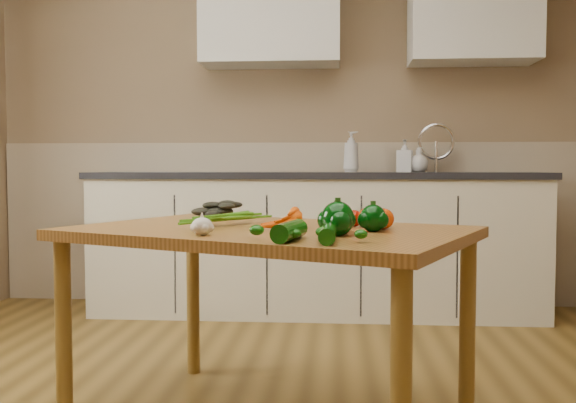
# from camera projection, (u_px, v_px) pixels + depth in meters

# --- Properties ---
(room) EXTENTS (4.04, 5.04, 2.64)m
(room) POSITION_uv_depth(u_px,v_px,m) (234.00, 69.00, 2.07)
(room) COLOR brown
(room) RESTS_ON ground
(counter_run) EXTENTS (2.84, 0.64, 1.14)m
(counter_run) POSITION_uv_depth(u_px,v_px,m) (317.00, 241.00, 4.10)
(counter_run) COLOR beige
(counter_run) RESTS_ON ground
(upper_cabinets) EXTENTS (2.15, 0.35, 0.70)m
(upper_cabinets) POSITION_uv_depth(u_px,v_px,m) (365.00, 9.00, 4.13)
(upper_cabinets) COLOR silver
(upper_cabinets) RESTS_ON room
(table) EXTENTS (1.57, 1.33, 0.72)m
(table) POSITION_uv_depth(u_px,v_px,m) (269.00, 250.00, 2.26)
(table) COLOR #98632C
(table) RESTS_ON ground
(soap_bottle_a) EXTENTS (0.14, 0.14, 0.26)m
(soap_bottle_a) POSITION_uv_depth(u_px,v_px,m) (351.00, 152.00, 4.12)
(soap_bottle_a) COLOR silver
(soap_bottle_a) RESTS_ON counter_run
(soap_bottle_b) EXTENTS (0.11, 0.12, 0.21)m
(soap_bottle_b) POSITION_uv_depth(u_px,v_px,m) (405.00, 156.00, 4.16)
(soap_bottle_b) COLOR silver
(soap_bottle_b) RESTS_ON counter_run
(soap_bottle_c) EXTENTS (0.17, 0.17, 0.16)m
(soap_bottle_c) POSITION_uv_depth(u_px,v_px,m) (419.00, 160.00, 4.16)
(soap_bottle_c) COLOR silver
(soap_bottle_c) RESTS_ON counter_run
(carrot_bunch) EXTENTS (0.30, 0.28, 0.07)m
(carrot_bunch) POSITION_uv_depth(u_px,v_px,m) (266.00, 218.00, 2.26)
(carrot_bunch) COLOR #ED5505
(carrot_bunch) RESTS_ON table
(leafy_greens) EXTENTS (0.19, 0.17, 0.10)m
(leafy_greens) POSITION_uv_depth(u_px,v_px,m) (216.00, 206.00, 2.72)
(leafy_greens) COLOR black
(leafy_greens) RESTS_ON table
(garlic_bulb) EXTENTS (0.07, 0.07, 0.06)m
(garlic_bulb) POSITION_uv_depth(u_px,v_px,m) (202.00, 226.00, 2.00)
(garlic_bulb) COLOR beige
(garlic_bulb) RESTS_ON table
(pepper_a) EXTENTS (0.09, 0.09, 0.09)m
(pepper_a) POSITION_uv_depth(u_px,v_px,m) (337.00, 218.00, 2.11)
(pepper_a) COLOR #023106
(pepper_a) RESTS_ON table
(pepper_b) EXTENTS (0.09, 0.09, 0.09)m
(pepper_b) POSITION_uv_depth(u_px,v_px,m) (373.00, 218.00, 2.12)
(pepper_b) COLOR #023106
(pepper_b) RESTS_ON table
(pepper_c) EXTENTS (0.10, 0.10, 0.10)m
(pepper_c) POSITION_uv_depth(u_px,v_px,m) (338.00, 219.00, 1.99)
(pepper_c) COLOR #023106
(pepper_c) RESTS_ON table
(tomato_a) EXTENTS (0.07, 0.07, 0.06)m
(tomato_a) POSITION_uv_depth(u_px,v_px,m) (353.00, 218.00, 2.29)
(tomato_a) COLOR #940F02
(tomato_a) RESTS_ON table
(tomato_b) EXTENTS (0.08, 0.08, 0.07)m
(tomato_b) POSITION_uv_depth(u_px,v_px,m) (369.00, 217.00, 2.27)
(tomato_b) COLOR #CB3905
(tomato_b) RESTS_ON table
(tomato_c) EXTENTS (0.08, 0.08, 0.07)m
(tomato_c) POSITION_uv_depth(u_px,v_px,m) (383.00, 219.00, 2.20)
(tomato_c) COLOR #CB3905
(tomato_c) RESTS_ON table
(zucchini_a) EXTENTS (0.05, 0.19, 0.05)m
(zucchini_a) POSITION_uv_depth(u_px,v_px,m) (328.00, 234.00, 1.81)
(zucchini_a) COLOR #0A4006
(zucchini_a) RESTS_ON table
(zucchini_b) EXTENTS (0.10, 0.21, 0.06)m
(zucchini_b) POSITION_uv_depth(u_px,v_px,m) (289.00, 231.00, 1.86)
(zucchini_b) COLOR #0A4006
(zucchini_b) RESTS_ON table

